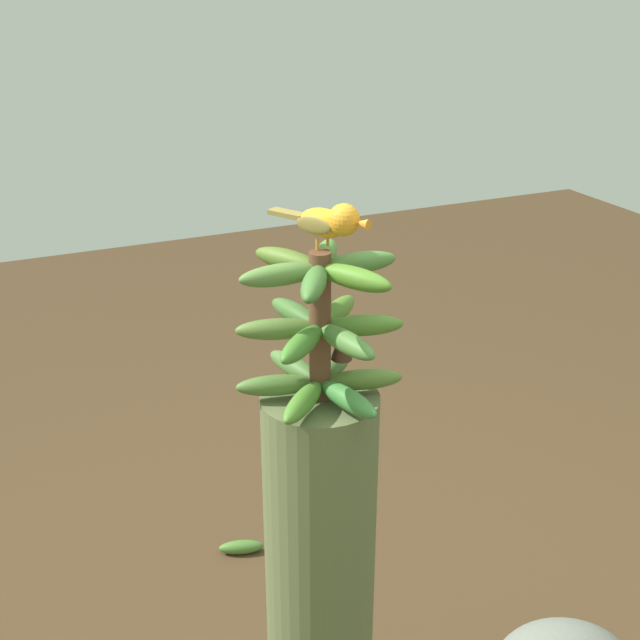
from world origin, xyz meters
The scene contains 4 objects.
banana_tree centered at (0.00, 0.00, 0.50)m, with size 0.21×0.21×1.01m, color #5B663D.
banana_bunch centered at (0.00, 0.00, 1.14)m, with size 0.28×0.28×0.26m.
perched_bird centered at (-0.01, 0.02, 1.31)m, with size 0.17×0.11×0.08m.
fallen_banana centered at (-0.85, 0.11, 0.02)m, with size 0.14×0.04×0.04m, color #47752D.
Camera 1 is at (1.11, -0.50, 1.68)m, focal length 45.81 mm.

